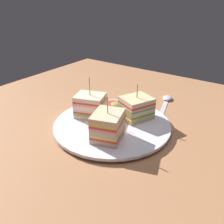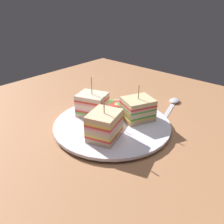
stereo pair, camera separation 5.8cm
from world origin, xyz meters
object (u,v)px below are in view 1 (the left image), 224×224
(sandwich_wedge_1, at_px, (90,106))
(spoon, at_px, (166,101))
(sandwich_wedge_2, at_px, (108,126))
(chip_pile, at_px, (106,122))
(sandwich_wedge_0, at_px, (136,108))
(plate, at_px, (112,125))

(sandwich_wedge_1, xyz_separation_m, spoon, (0.22, -0.11, -0.04))
(sandwich_wedge_2, relative_size, chip_pile, 1.57)
(sandwich_wedge_1, distance_m, sandwich_wedge_2, 0.11)
(sandwich_wedge_0, bearing_deg, spoon, -160.27)
(sandwich_wedge_1, distance_m, spoon, 0.25)
(plate, bearing_deg, sandwich_wedge_1, 92.75)
(sandwich_wedge_2, xyz_separation_m, chip_pile, (0.04, 0.04, -0.02))
(sandwich_wedge_2, distance_m, chip_pile, 0.06)
(chip_pile, relative_size, spoon, 0.39)
(spoon, bearing_deg, sandwich_wedge_0, 160.02)
(sandwich_wedge_1, distance_m, chip_pile, 0.07)
(plate, relative_size, sandwich_wedge_0, 3.14)
(plate, height_order, spoon, plate)
(spoon, bearing_deg, sandwich_wedge_1, 137.74)
(sandwich_wedge_2, height_order, chip_pile, sandwich_wedge_2)
(chip_pile, distance_m, spoon, 0.24)
(chip_pile, bearing_deg, spoon, -12.21)
(sandwich_wedge_2, bearing_deg, chip_pile, 23.36)
(spoon, bearing_deg, sandwich_wedge_2, 161.61)
(sandwich_wedge_2, distance_m, spoon, 0.28)
(plate, distance_m, chip_pile, 0.02)
(plate, xyz_separation_m, sandwich_wedge_1, (-0.00, 0.07, 0.03))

